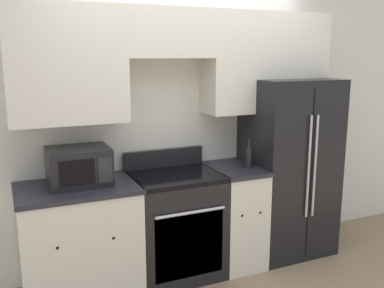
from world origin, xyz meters
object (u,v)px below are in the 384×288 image
refrigerator (284,165)px  microwave (79,166)px  oven_range (176,224)px  bottle (249,156)px

refrigerator → microwave: 2.00m
refrigerator → microwave: size_ratio=3.60×
refrigerator → oven_range: bearing=-176.2°
refrigerator → microwave: refrigerator is taller
microwave → bottle: microwave is taller
microwave → bottle: (1.49, -0.10, -0.04)m
bottle → microwave: bearing=176.1°
oven_range → refrigerator: refrigerator is taller
oven_range → bottle: bearing=-4.7°
oven_range → microwave: microwave is taller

